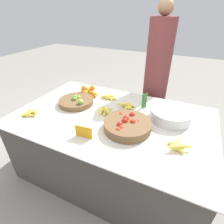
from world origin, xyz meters
TOP-DOWN VIEW (x-y plane):
  - ground_plane at (0.00, 0.00)m, footprint 12.00×12.00m
  - market_table at (0.00, 0.00)m, footprint 1.84×1.17m
  - lime_bowl at (-0.45, 0.07)m, footprint 0.37×0.37m
  - tomato_basket at (0.20, -0.12)m, footprint 0.40×0.40m
  - orange_pile at (-0.46, 0.31)m, footprint 0.23×0.17m
  - metal_bowl at (0.51, 0.20)m, footprint 0.38×0.38m
  - price_sign at (-0.07, -0.37)m, footprint 0.14×0.02m
  - veg_bundle at (0.22, 0.30)m, footprint 0.04×0.06m
  - banana_bunch_front_right at (-0.72, -0.31)m, footprint 0.18×0.15m
  - banana_bunch_middle_left at (0.06, 0.23)m, footprint 0.19×0.16m
  - banana_bunch_front_left at (-0.19, 0.33)m, footprint 0.21×0.14m
  - banana_bunch_back_center at (0.62, -0.19)m, footprint 0.19×0.18m
  - banana_bunch_middle_right at (-0.10, 0.03)m, footprint 0.18×0.16m
  - vendor_person at (0.21, 0.84)m, footprint 0.30×0.30m

SIDE VIEW (x-z plane):
  - ground_plane at x=0.00m, z-range 0.00..0.00m
  - market_table at x=0.00m, z-range 0.00..0.69m
  - banana_bunch_front_left at x=-0.19m, z-range 0.69..0.74m
  - banana_bunch_middle_left at x=0.06m, z-range 0.69..0.74m
  - banana_bunch_front_right at x=-0.72m, z-range 0.69..0.74m
  - banana_bunch_back_center at x=0.62m, z-range 0.69..0.74m
  - banana_bunch_middle_right at x=-0.10m, z-range 0.69..0.75m
  - lime_bowl at x=-0.45m, z-range 0.67..0.77m
  - tomato_basket at x=0.20m, z-range 0.68..0.79m
  - orange_pile at x=-0.46m, z-range 0.68..0.80m
  - metal_bowl at x=0.51m, z-range 0.69..0.79m
  - price_sign at x=-0.07m, z-range 0.69..0.80m
  - veg_bundle at x=0.22m, z-range 0.69..0.85m
  - vendor_person at x=0.21m, z-range -0.05..1.61m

